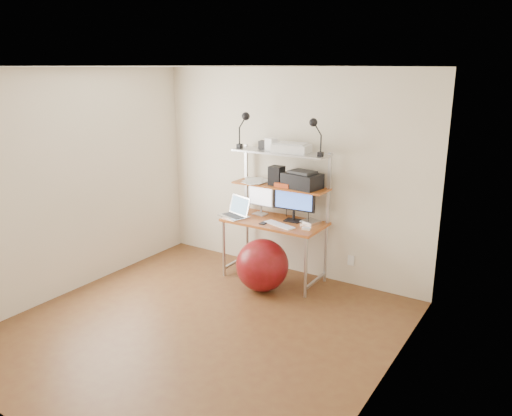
{
  "coord_description": "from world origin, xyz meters",
  "views": [
    {
      "loc": [
        2.85,
        -3.45,
        2.49
      ],
      "look_at": [
        -0.07,
        1.15,
        0.95
      ],
      "focal_mm": 35.0,
      "sensor_mm": 36.0,
      "label": 1
    }
  ],
  "objects": [
    {
      "name": "red_box",
      "position": [
        0.09,
        1.5,
        1.18
      ],
      "size": [
        0.19,
        0.13,
        0.05
      ],
      "primitive_type": "cube",
      "rotation": [
        0.0,
        0.0,
        0.02
      ],
      "color": "#C6491F",
      "rests_on": "mid_shelf"
    },
    {
      "name": "scanner",
      "position": [
        0.13,
        1.59,
        1.6
      ],
      "size": [
        0.44,
        0.32,
        0.11
      ],
      "rotation": [
        0.0,
        0.0,
        0.12
      ],
      "color": "white",
      "rests_on": "top_shelf"
    },
    {
      "name": "room",
      "position": [
        0.0,
        0.0,
        1.25
      ],
      "size": [
        3.6,
        3.6,
        3.6
      ],
      "color": "brown",
      "rests_on": "ground"
    },
    {
      "name": "mac_mini",
      "position": [
        0.41,
        1.58,
        0.76
      ],
      "size": [
        0.22,
        0.22,
        0.03
      ],
      "primitive_type": "cube",
      "rotation": [
        0.0,
        0.0,
        -0.27
      ],
      "color": "silver",
      "rests_on": "desktop"
    },
    {
      "name": "paper_stack",
      "position": [
        -0.34,
        1.56,
        1.16
      ],
      "size": [
        0.36,
        0.4,
        0.02
      ],
      "color": "white",
      "rests_on": "mid_shelf"
    },
    {
      "name": "clip_lamp_right",
      "position": [
        0.47,
        1.49,
        1.85
      ],
      "size": [
        0.16,
        0.09,
        0.41
      ],
      "color": "black",
      "rests_on": "top_shelf"
    },
    {
      "name": "box_grey",
      "position": [
        -0.27,
        1.62,
        1.6
      ],
      "size": [
        0.11,
        0.11,
        0.1
      ],
      "primitive_type": "cube",
      "rotation": [
        0.0,
        0.0,
        0.1
      ],
      "color": "#2D2D30",
      "rests_on": "top_shelf"
    },
    {
      "name": "exercise_ball",
      "position": [
        0.05,
        1.09,
        0.3
      ],
      "size": [
        0.61,
        0.61,
        0.61
      ],
      "primitive_type": "sphere",
      "color": "maroon",
      "rests_on": "floor"
    },
    {
      "name": "laptop",
      "position": [
        -0.48,
        1.35,
        0.79
      ],
      "size": [
        0.42,
        0.38,
        0.31
      ],
      "rotation": [
        0.0,
        0.0,
        -0.33
      ],
      "color": "silver",
      "rests_on": "desktop"
    },
    {
      "name": "nas_cube",
      "position": [
        -0.04,
        1.54,
        1.26
      ],
      "size": [
        0.15,
        0.15,
        0.23
      ],
      "primitive_type": "cube",
      "rotation": [
        0.0,
        0.0,
        0.0
      ],
      "color": "black",
      "rests_on": "mid_shelf"
    },
    {
      "name": "monitor_silver",
      "position": [
        -0.28,
        1.59,
        0.96
      ],
      "size": [
        0.37,
        0.14,
        0.41
      ],
      "rotation": [
        0.0,
        0.0,
        -0.06
      ],
      "color": "silver",
      "rests_on": "desktop"
    },
    {
      "name": "phone",
      "position": [
        -0.05,
        1.28,
        0.74
      ],
      "size": [
        0.07,
        0.13,
        0.01
      ],
      "primitive_type": "cube",
      "rotation": [
        0.0,
        0.0,
        0.06
      ],
      "color": "black",
      "rests_on": "desktop"
    },
    {
      "name": "computer_desk",
      "position": [
        0.0,
        1.5,
        0.96
      ],
      "size": [
        1.2,
        0.6,
        1.57
      ],
      "color": "#B25722",
      "rests_on": "ground"
    },
    {
      "name": "clip_lamp_left",
      "position": [
        -0.46,
        1.5,
        1.87
      ],
      "size": [
        0.17,
        0.1,
        0.44
      ],
      "color": "black",
      "rests_on": "top_shelf"
    },
    {
      "name": "box_white",
      "position": [
        -0.13,
        1.57,
        1.62
      ],
      "size": [
        0.15,
        0.14,
        0.14
      ],
      "primitive_type": "cube",
      "rotation": [
        0.0,
        0.0,
        -0.33
      ],
      "color": "white",
      "rests_on": "top_shelf"
    },
    {
      "name": "wall_outlet",
      "position": [
        0.85,
        1.79,
        0.3
      ],
      "size": [
        0.08,
        0.01,
        0.12
      ],
      "primitive_type": "cube",
      "color": "white",
      "rests_on": "room"
    },
    {
      "name": "monitor_black",
      "position": [
        0.19,
        1.56,
        1.0
      ],
      "size": [
        0.52,
        0.16,
        0.52
      ],
      "rotation": [
        0.0,
        0.0,
        0.06
      ],
      "color": "black",
      "rests_on": "desktop"
    },
    {
      "name": "mouse",
      "position": [
        0.48,
        1.34,
        0.75
      ],
      "size": [
        0.1,
        0.07,
        0.02
      ],
      "primitive_type": "cube",
      "rotation": [
        0.0,
        0.0,
        0.2
      ],
      "color": "white",
      "rests_on": "desktop"
    },
    {
      "name": "printer",
      "position": [
        0.29,
        1.57,
        1.24
      ],
      "size": [
        0.46,
        0.35,
        0.2
      ],
      "rotation": [
        0.0,
        0.0,
        -0.16
      ],
      "color": "black",
      "rests_on": "mid_shelf"
    },
    {
      "name": "keyboard",
      "position": [
        0.14,
        1.32,
        0.75
      ],
      "size": [
        0.43,
        0.23,
        0.01
      ],
      "primitive_type": "cube",
      "rotation": [
        0.0,
        0.0,
        -0.29
      ],
      "color": "white",
      "rests_on": "desktop"
    }
  ]
}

